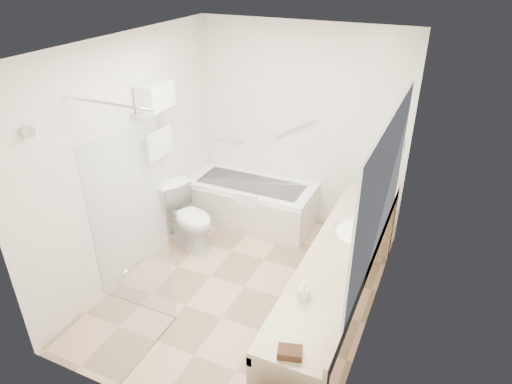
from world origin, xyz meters
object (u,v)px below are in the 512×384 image
at_px(toilet, 189,217).
at_px(bathtub, 251,202).
at_px(water_bottle_left, 365,186).
at_px(amenity_basket, 290,352).
at_px(vanity_counter, 339,272).

bearing_deg(toilet, bathtub, -6.47).
height_order(bathtub, toilet, toilet).
bearing_deg(toilet, water_bottle_left, -49.52).
bearing_deg(toilet, amenity_basket, -109.68).
bearing_deg(vanity_counter, water_bottle_left, 93.16).
height_order(bathtub, vanity_counter, vanity_counter).
distance_m(toilet, amenity_basket, 2.76).
bearing_deg(bathtub, water_bottle_left, -7.80).
relative_size(toilet, amenity_basket, 4.61).
xyz_separation_m(vanity_counter, toilet, (-1.97, 0.62, -0.28)).
height_order(bathtub, water_bottle_left, water_bottle_left).
relative_size(amenity_basket, water_bottle_left, 0.92).
bearing_deg(amenity_basket, vanity_counter, 89.82).
relative_size(bathtub, toilet, 2.15).
bearing_deg(toilet, vanity_counter, -83.57).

